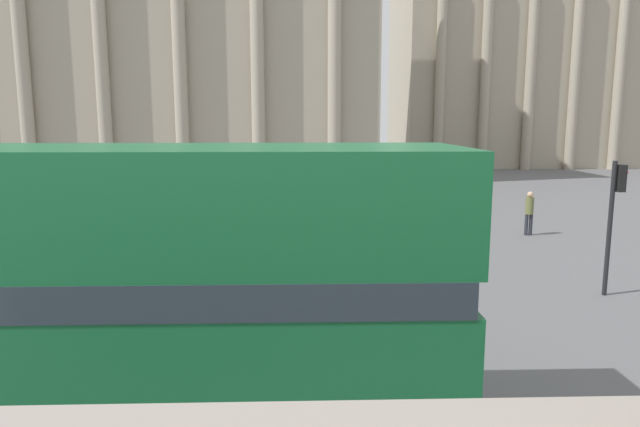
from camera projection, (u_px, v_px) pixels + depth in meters
name	position (u px, v px, depth m)	size (l,w,h in m)	color
double_decker_bus	(70.00, 289.00, 7.65)	(10.49, 2.75, 4.25)	black
plaza_building_left	(159.00, 31.00, 42.52)	(32.65, 11.36, 22.28)	#A39984
plaza_building_right	(523.00, 59.00, 58.92)	(26.50, 14.97, 21.55)	#A39984
traffic_light_near	(614.00, 208.00, 14.77)	(0.42, 0.24, 3.56)	black
traffic_light_mid	(185.00, 184.00, 20.82)	(0.42, 0.24, 3.47)	black
traffic_light_far	(384.00, 171.00, 27.60)	(0.42, 0.24, 3.27)	black
pedestrian_yellow	(447.00, 197.00, 26.36)	(0.32, 0.32, 1.81)	#282B33
pedestrian_black	(249.00, 190.00, 29.64)	(0.32, 0.32, 1.74)	#282B33
pedestrian_olive	(529.00, 210.00, 22.84)	(0.32, 0.32, 1.77)	#282B33
pedestrian_blue	(316.00, 183.00, 32.31)	(0.32, 0.32, 1.79)	#282B33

